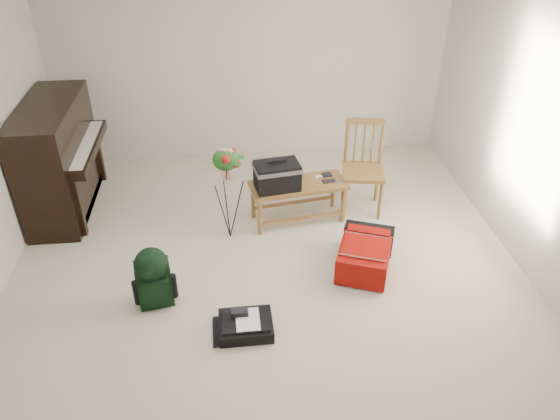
{
  "coord_description": "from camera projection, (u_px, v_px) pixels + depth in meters",
  "views": [
    {
      "loc": [
        -0.29,
        -3.98,
        3.44
      ],
      "look_at": [
        0.14,
        0.35,
        0.6
      ],
      "focal_mm": 35.0,
      "sensor_mm": 36.0,
      "label": 1
    }
  ],
  "objects": [
    {
      "name": "red_suitcase",
      "position": [
        364.0,
        251.0,
        5.38
      ],
      "size": [
        0.69,
        0.85,
        0.3
      ],
      "rotation": [
        0.0,
        0.0,
        -0.36
      ],
      "color": "#A01006",
      "rests_on": "floor"
    },
    {
      "name": "ceiling",
      "position": [
        265.0,
        13.0,
        3.86
      ],
      "size": [
        5.0,
        5.5,
        0.01
      ],
      "primitive_type": "cube",
      "color": "white",
      "rests_on": "wall_back"
    },
    {
      "name": "piano",
      "position": [
        60.0,
        160.0,
        6.05
      ],
      "size": [
        0.71,
        1.5,
        1.25
      ],
      "color": "black",
      "rests_on": "floor"
    },
    {
      "name": "bench",
      "position": [
        283.0,
        177.0,
        5.79
      ],
      "size": [
        1.09,
        0.57,
        0.8
      ],
      "rotation": [
        0.0,
        0.0,
        0.16
      ],
      "color": "olive",
      "rests_on": "floor"
    },
    {
      "name": "floor",
      "position": [
        269.0,
        283.0,
        5.22
      ],
      "size": [
        5.0,
        5.5,
        0.01
      ],
      "primitive_type": "cube",
      "color": "beige",
      "rests_on": "ground"
    },
    {
      "name": "wall_back",
      "position": [
        249.0,
        63.0,
        6.83
      ],
      "size": [
        5.0,
        0.04,
        2.5
      ],
      "primitive_type": "cube",
      "color": "beige",
      "rests_on": "floor"
    },
    {
      "name": "green_backpack",
      "position": [
        153.0,
        275.0,
        4.81
      ],
      "size": [
        0.33,
        0.3,
        0.6
      ],
      "rotation": [
        0.0,
        0.0,
        0.18
      ],
      "color": "black",
      "rests_on": "floor"
    },
    {
      "name": "dining_chair",
      "position": [
        363.0,
        169.0,
        6.08
      ],
      "size": [
        0.52,
        0.52,
        1.04
      ],
      "rotation": [
        0.0,
        0.0,
        -0.16
      ],
      "color": "olive",
      "rests_on": "floor"
    },
    {
      "name": "black_duffel",
      "position": [
        246.0,
        325.0,
        4.67
      ],
      "size": [
        0.46,
        0.37,
        0.19
      ],
      "rotation": [
        0.0,
        0.0,
        0.02
      ],
      "color": "black",
      "rests_on": "floor"
    },
    {
      "name": "wall_right",
      "position": [
        553.0,
        155.0,
        4.75
      ],
      "size": [
        0.04,
        5.5,
        2.5
      ],
      "primitive_type": "cube",
      "color": "beige",
      "rests_on": "floor"
    },
    {
      "name": "flower_stand",
      "position": [
        228.0,
        195.0,
        5.58
      ],
      "size": [
        0.41,
        0.41,
        1.08
      ],
      "rotation": [
        0.0,
        0.0,
        -0.26
      ],
      "color": "black",
      "rests_on": "floor"
    }
  ]
}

